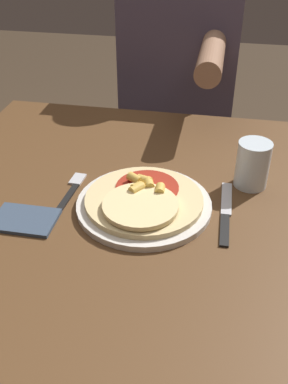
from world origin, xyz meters
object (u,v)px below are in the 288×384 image
object	(u,v)px
plate	(144,205)
pizza	(143,199)
knife	(226,213)
person_diner	(179,91)
drinking_glass	(253,164)
dining_table	(153,245)
fork	(71,191)

from	to	relation	value
plate	pizza	xyz separation A→B (m)	(-0.00, -0.00, 0.02)
knife	person_diner	world-z (taller)	person_diner
drinking_glass	dining_table	bearing A→B (deg)	-150.48
pizza	drinking_glass	xyz separation A→B (m)	(0.22, 0.14, 0.03)
plate	drinking_glass	size ratio (longest dim) A/B	2.67
dining_table	plate	size ratio (longest dim) A/B	3.73
pizza	knife	xyz separation A→B (m)	(0.17, 0.01, -0.02)
knife	drinking_glass	distance (m)	0.14
pizza	drinking_glass	world-z (taller)	drinking_glass
pizza	knife	world-z (taller)	pizza
pizza	fork	size ratio (longest dim) A/B	1.42
plate	drinking_glass	distance (m)	0.26
drinking_glass	person_diner	size ratio (longest dim) A/B	0.08
pizza	drinking_glass	distance (m)	0.26
plate	pizza	bearing A→B (deg)	-95.17
pizza	person_diner	world-z (taller)	person_diner
dining_table	drinking_glass	world-z (taller)	drinking_glass
knife	person_diner	bearing A→B (deg)	104.30
fork	drinking_glass	size ratio (longest dim) A/B	1.65
dining_table	person_diner	world-z (taller)	person_diner
fork	knife	distance (m)	0.34
pizza	knife	bearing A→B (deg)	4.31
fork	knife	bearing A→B (deg)	-2.93
knife	dining_table	bearing A→B (deg)	176.77
dining_table	knife	xyz separation A→B (m)	(0.15, -0.01, 0.12)
plate	person_diner	world-z (taller)	person_diner
plate	fork	bearing A→B (deg)	171.48
plate	knife	size ratio (longest dim) A/B	1.30
person_diner	knife	bearing A→B (deg)	-75.70
fork	knife	size ratio (longest dim) A/B	0.80
fork	knife	xyz separation A→B (m)	(0.34, -0.02, 0.00)
pizza	fork	world-z (taller)	pizza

